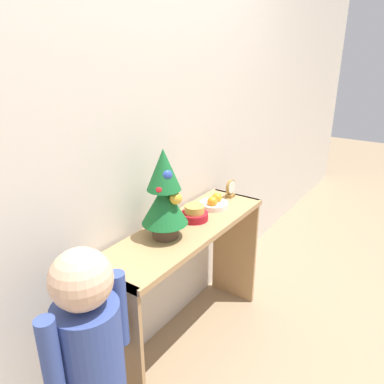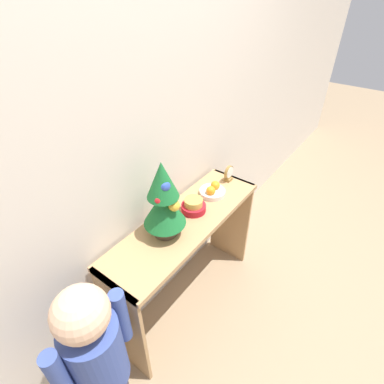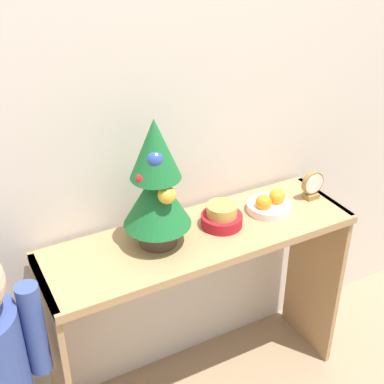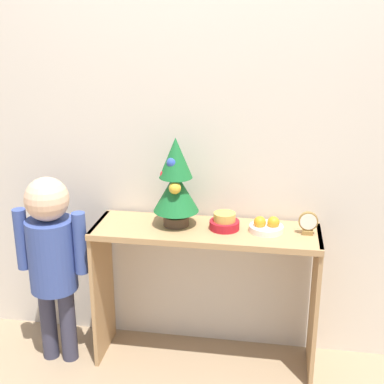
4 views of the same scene
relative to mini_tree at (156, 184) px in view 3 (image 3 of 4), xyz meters
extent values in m
cube|color=beige|center=(0.15, 0.19, 0.27)|extent=(7.00, 0.05, 2.50)
cube|color=tan|center=(0.15, -0.02, -0.24)|extent=(1.12, 0.34, 0.03)
cube|color=tan|center=(-0.40, -0.02, -0.60)|extent=(0.02, 0.32, 0.75)
cube|color=tan|center=(0.70, -0.02, -0.60)|extent=(0.02, 0.32, 0.75)
cylinder|color=#4C3828|center=(0.00, 0.00, -0.20)|extent=(0.13, 0.13, 0.05)
cylinder|color=brown|center=(0.00, 0.00, -0.16)|extent=(0.02, 0.02, 0.04)
cone|color=#19662D|center=(0.00, 0.00, -0.05)|extent=(0.22, 0.22, 0.20)
cone|color=#19662D|center=(0.00, 0.00, 0.12)|extent=(0.16, 0.16, 0.20)
sphere|color=red|center=(-0.05, -0.02, 0.04)|extent=(0.05, 0.05, 0.05)
sphere|color=#2D4CA8|center=(-0.01, -0.02, 0.10)|extent=(0.06, 0.06, 0.06)
sphere|color=gold|center=(0.01, -0.06, -0.01)|extent=(0.06, 0.06, 0.06)
cylinder|color=silver|center=(0.45, -0.01, -0.21)|extent=(0.16, 0.16, 0.03)
sphere|color=orange|center=(0.48, -0.01, -0.18)|extent=(0.06, 0.06, 0.06)
sphere|color=orange|center=(0.41, -0.02, -0.18)|extent=(0.06, 0.06, 0.06)
cylinder|color=#AD1923|center=(0.24, -0.01, -0.20)|extent=(0.15, 0.15, 0.04)
cylinder|color=gold|center=(0.24, -0.01, -0.16)|extent=(0.11, 0.11, 0.04)
cube|color=olive|center=(0.64, -0.01, -0.22)|extent=(0.05, 0.04, 0.02)
cylinder|color=olive|center=(0.64, -0.01, -0.16)|extent=(0.09, 0.02, 0.09)
cylinder|color=white|center=(0.64, -0.02, -0.16)|extent=(0.08, 0.00, 0.08)
cylinder|color=#384C93|center=(-0.46, -0.13, -0.30)|extent=(0.07, 0.07, 0.32)
camera|label=1|loc=(-1.28, -1.03, 0.65)|focal=35.00mm
camera|label=2|loc=(-0.86, -0.82, 0.92)|focal=28.00mm
camera|label=3|loc=(-0.59, -1.35, 0.82)|focal=50.00mm
camera|label=4|loc=(0.47, -2.42, 0.79)|focal=50.00mm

